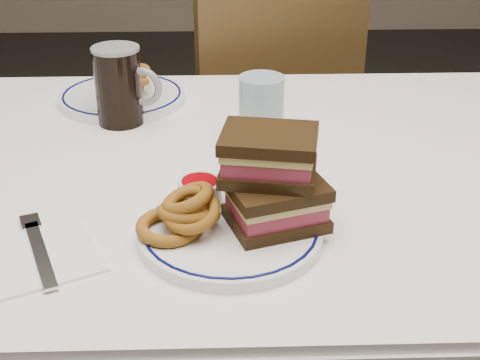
{
  "coord_description": "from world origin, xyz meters",
  "views": [
    {
      "loc": [
        0.03,
        -0.96,
        1.23
      ],
      "look_at": [
        0.06,
        -0.23,
        0.84
      ],
      "focal_mm": 50.0,
      "sensor_mm": 36.0,
      "label": 1
    }
  ],
  "objects_px": {
    "reuben_sandwich": "(273,179)",
    "beer_mug": "(120,85)",
    "main_plate": "(231,232)",
    "far_plate": "(122,97)",
    "chair_far": "(262,112)"
  },
  "relations": [
    {
      "from": "reuben_sandwich",
      "to": "beer_mug",
      "type": "height_order",
      "value": "same"
    },
    {
      "from": "main_plate",
      "to": "beer_mug",
      "type": "bearing_deg",
      "value": 115.77
    },
    {
      "from": "reuben_sandwich",
      "to": "far_plate",
      "type": "xyz_separation_m",
      "value": [
        -0.26,
        0.49,
        -0.07
      ]
    },
    {
      "from": "chair_far",
      "to": "reuben_sandwich",
      "type": "xyz_separation_m",
      "value": [
        -0.05,
        -0.95,
        0.29
      ]
    },
    {
      "from": "beer_mug",
      "to": "far_plate",
      "type": "relative_size",
      "value": 0.58
    },
    {
      "from": "main_plate",
      "to": "beer_mug",
      "type": "relative_size",
      "value": 1.73
    },
    {
      "from": "chair_far",
      "to": "beer_mug",
      "type": "height_order",
      "value": "chair_far"
    },
    {
      "from": "chair_far",
      "to": "beer_mug",
      "type": "relative_size",
      "value": 6.95
    },
    {
      "from": "reuben_sandwich",
      "to": "far_plate",
      "type": "relative_size",
      "value": 0.61
    },
    {
      "from": "reuben_sandwich",
      "to": "beer_mug",
      "type": "bearing_deg",
      "value": 122.9
    },
    {
      "from": "reuben_sandwich",
      "to": "far_plate",
      "type": "height_order",
      "value": "reuben_sandwich"
    },
    {
      "from": "main_plate",
      "to": "reuben_sandwich",
      "type": "distance_m",
      "value": 0.09
    },
    {
      "from": "chair_far",
      "to": "reuben_sandwich",
      "type": "distance_m",
      "value": 1.0
    },
    {
      "from": "chair_far",
      "to": "main_plate",
      "type": "xyz_separation_m",
      "value": [
        -0.1,
        -0.97,
        0.23
      ]
    },
    {
      "from": "main_plate",
      "to": "beer_mug",
      "type": "height_order",
      "value": "beer_mug"
    }
  ]
}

